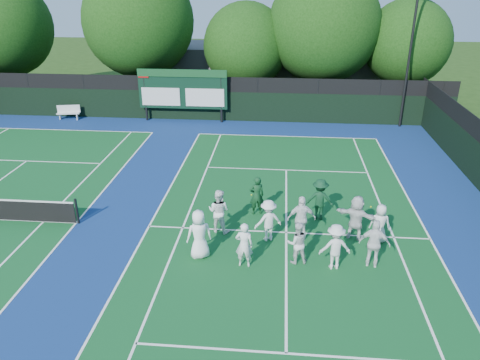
{
  "coord_description": "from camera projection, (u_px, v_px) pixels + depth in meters",
  "views": [
    {
      "loc": [
        -0.37,
        -15.0,
        9.28
      ],
      "look_at": [
        -2.0,
        3.0,
        1.3
      ],
      "focal_mm": 35.0,
      "sensor_mm": 36.0,
      "label": 1
    }
  ],
  "objects": [
    {
      "name": "ground",
      "position": [
        286.0,
        246.0,
        17.38
      ],
      "size": [
        120.0,
        120.0,
        0.0
      ],
      "primitive_type": "plane",
      "color": "#1F3C10",
      "rests_on": "ground"
    },
    {
      "name": "court_apron",
      "position": [
        137.0,
        226.0,
        18.79
      ],
      "size": [
        34.0,
        32.0,
        0.01
      ],
      "primitive_type": "cube",
      "color": "navy",
      "rests_on": "ground"
    },
    {
      "name": "near_court",
      "position": [
        286.0,
        233.0,
        18.29
      ],
      "size": [
        11.05,
        23.85,
        0.01
      ],
      "color": "#104E21",
      "rests_on": "ground"
    },
    {
      "name": "back_fence",
      "position": [
        199.0,
        101.0,
        31.91
      ],
      "size": [
        34.0,
        0.08,
        3.0
      ],
      "color": "black",
      "rests_on": "ground"
    },
    {
      "name": "scoreboard",
      "position": [
        182.0,
        90.0,
        31.27
      ],
      "size": [
        6.0,
        0.21,
        3.55
      ],
      "color": "black",
      "rests_on": "ground"
    },
    {
      "name": "clubhouse",
      "position": [
        263.0,
        70.0,
        38.6
      ],
      "size": [
        18.0,
        6.0,
        4.0
      ],
      "primitive_type": "cube",
      "color": "#525156",
      "rests_on": "ground"
    },
    {
      "name": "light_pole_right",
      "position": [
        414.0,
        27.0,
        28.52
      ],
      "size": [
        1.2,
        0.3,
        10.12
      ],
      "color": "black",
      "rests_on": "ground"
    },
    {
      "name": "bench",
      "position": [
        69.0,
        112.0,
        32.42
      ],
      "size": [
        1.59,
        0.73,
        0.98
      ],
      "color": "silver",
      "rests_on": "ground"
    },
    {
      "name": "tree_a",
      "position": [
        5.0,
        30.0,
        34.74
      ],
      "size": [
        7.25,
        7.25,
        9.31
      ],
      "color": "black",
      "rests_on": "ground"
    },
    {
      "name": "tree_b",
      "position": [
        141.0,
        24.0,
        33.69
      ],
      "size": [
        7.97,
        7.97,
        10.16
      ],
      "color": "black",
      "rests_on": "ground"
    },
    {
      "name": "tree_c",
      "position": [
        248.0,
        48.0,
        33.68
      ],
      "size": [
        6.12,
        6.12,
        7.63
      ],
      "color": "black",
      "rests_on": "ground"
    },
    {
      "name": "tree_d",
      "position": [
        326.0,
        29.0,
        32.69
      ],
      "size": [
        7.84,
        7.84,
        9.85
      ],
      "color": "black",
      "rests_on": "ground"
    },
    {
      "name": "tree_e",
      "position": [
        409.0,
        45.0,
        32.61
      ],
      "size": [
        5.98,
        5.98,
        7.9
      ],
      "color": "black",
      "rests_on": "ground"
    },
    {
      "name": "tennis_ball_0",
      "position": [
        203.0,
        228.0,
        18.59
      ],
      "size": [
        0.07,
        0.07,
        0.07
      ],
      "primitive_type": "sphere",
      "color": "#C0D018",
      "rests_on": "ground"
    },
    {
      "name": "tennis_ball_1",
      "position": [
        371.0,
        207.0,
        20.25
      ],
      "size": [
        0.07,
        0.07,
        0.07
      ],
      "primitive_type": "sphere",
      "color": "#C0D018",
      "rests_on": "ground"
    },
    {
      "name": "tennis_ball_3",
      "position": [
        203.0,
        238.0,
        17.85
      ],
      "size": [
        0.07,
        0.07,
        0.07
      ],
      "primitive_type": "sphere",
      "color": "#C0D018",
      "rests_on": "ground"
    },
    {
      "name": "tennis_ball_4",
      "position": [
        252.0,
        195.0,
        21.35
      ],
      "size": [
        0.07,
        0.07,
        0.07
      ],
      "primitive_type": "sphere",
      "color": "#C0D018",
      "rests_on": "ground"
    },
    {
      "name": "player_front_0",
      "position": [
        199.0,
        234.0,
        16.38
      ],
      "size": [
        1.05,
        0.87,
        1.84
      ],
      "primitive_type": "imported",
      "rotation": [
        0.0,
        0.0,
        3.52
      ],
      "color": "white",
      "rests_on": "ground"
    },
    {
      "name": "player_front_1",
      "position": [
        244.0,
        245.0,
        15.9
      ],
      "size": [
        0.62,
        0.41,
        1.67
      ],
      "primitive_type": "imported",
      "rotation": [
        0.0,
        0.0,
        3.12
      ],
      "color": "white",
      "rests_on": "ground"
    },
    {
      "name": "player_front_2",
      "position": [
        297.0,
        243.0,
        16.12
      ],
      "size": [
        0.85,
        0.71,
        1.57
      ],
      "primitive_type": "imported",
      "rotation": [
        0.0,
        0.0,
        3.31
      ],
      "color": "silver",
      "rests_on": "ground"
    },
    {
      "name": "player_front_3",
      "position": [
        335.0,
        247.0,
        15.79
      ],
      "size": [
        1.15,
        0.77,
        1.67
      ],
      "primitive_type": "imported",
      "rotation": [
        0.0,
        0.0,
        3.29
      ],
      "color": "silver",
      "rests_on": "ground"
    },
    {
      "name": "player_front_4",
      "position": [
        375.0,
        244.0,
        15.87
      ],
      "size": [
        1.11,
        0.64,
        1.78
      ],
      "primitive_type": "imported",
      "rotation": [
        0.0,
        0.0,
        2.94
      ],
      "color": "white",
      "rests_on": "ground"
    },
    {
      "name": "player_back_0",
      "position": [
        219.0,
        211.0,
        18.06
      ],
      "size": [
        1.01,
        0.88,
        1.77
      ],
      "primitive_type": "imported",
      "rotation": [
        0.0,
        0.0,
        2.87
      ],
      "color": "white",
      "rests_on": "ground"
    },
    {
      "name": "player_back_1",
      "position": [
        268.0,
        220.0,
        17.49
      ],
      "size": [
        1.22,
        0.99,
        1.65
      ],
      "primitive_type": "imported",
      "rotation": [
        0.0,
        0.0,
        3.56
      ],
      "color": "white",
      "rests_on": "ground"
    },
    {
      "name": "player_back_2",
      "position": [
        302.0,
        219.0,
        17.44
      ],
      "size": [
        1.11,
        0.57,
        1.82
      ],
      "primitive_type": "imported",
      "rotation": [
        0.0,
        0.0,
        3.26
      ],
      "color": "white",
      "rests_on": "ground"
    },
    {
      "name": "player_back_3",
      "position": [
        356.0,
        218.0,
        17.57
      ],
      "size": [
        1.72,
        1.12,
        1.78
      ],
      "primitive_type": "imported",
      "rotation": [
        0.0,
        0.0,
        2.74
      ],
      "color": "silver",
      "rests_on": "ground"
    },
    {
      "name": "player_back_4",
      "position": [
        380.0,
        223.0,
        17.41
      ],
      "size": [
        0.77,
        0.52,
        1.53
      ],
      "primitive_type": "imported",
      "rotation": [
        0.0,
        0.0,
        3.09
      ],
      "color": "silver",
      "rests_on": "ground"
    },
    {
      "name": "coach_left",
      "position": [
        257.0,
        196.0,
        19.41
      ],
      "size": [
        0.7,
        0.55,
        1.69
      ],
      "primitive_type": "imported",
      "rotation": [
        0.0,
        0.0,
        3.41
      ],
      "color": "#0F3A1C",
      "rests_on": "ground"
    },
    {
      "name": "coach_right",
      "position": [
        320.0,
        199.0,
        19.01
      ],
      "size": [
        1.2,
        0.78,
        1.76
      ],
      "primitive_type": "imported",
      "rotation": [
        0.0,
        0.0,
        3.03
      ],
      "color": "#0E351D",
      "rests_on": "ground"
    }
  ]
}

